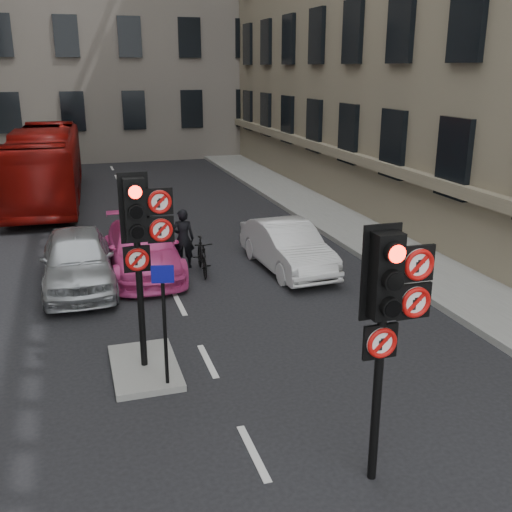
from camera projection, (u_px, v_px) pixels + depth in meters
pavement_right at (372, 234)px, 19.88m from camera, size 3.00×50.00×0.16m
centre_island at (145, 367)px, 11.14m from camera, size 1.20×2.00×0.12m
signal_near at (390, 303)px, 7.49m from camera, size 0.91×0.40×3.58m
signal_far at (141, 230)px, 10.36m from camera, size 0.91×0.40×3.58m
car_silver at (78, 259)px, 15.15m from camera, size 1.76×4.37×1.49m
car_white at (287, 246)px, 16.53m from camera, size 1.64×4.11×1.33m
car_pink at (143, 249)px, 16.32m from camera, size 1.87×4.56×1.32m
bus_red at (46, 165)px, 24.75m from camera, size 2.98×10.93×3.02m
motorcycle at (202, 256)px, 16.25m from camera, size 0.59×1.68×0.99m
motorcyclist at (183, 239)px, 16.64m from camera, size 0.70×0.55×1.68m
info_sign at (164, 309)px, 10.04m from camera, size 0.37×0.15×2.18m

